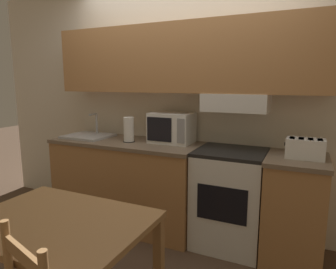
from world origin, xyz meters
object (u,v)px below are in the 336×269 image
toaster (305,148)px  dining_table (58,236)px  stove_range (229,198)px  sink_basin (88,135)px  paper_towel_roll (129,130)px  microwave (172,128)px

toaster → dining_table: (-1.27, -1.38, -0.36)m
stove_range → sink_basin: bearing=-179.4°
sink_basin → paper_towel_roll: 0.56m
paper_towel_roll → sink_basin: bearing=176.5°
stove_range → paper_towel_roll: 1.19m
sink_basin → microwave: bearing=6.8°
toaster → paper_towel_roll: (-1.64, -0.02, 0.04)m
microwave → dining_table: 1.57m
sink_basin → dining_table: bearing=-56.6°
stove_range → toaster: toaster is taller
stove_range → paper_towel_roll: (-1.04, -0.05, 0.58)m
dining_table → microwave: bearing=88.4°
stove_range → dining_table: size_ratio=0.87×
paper_towel_roll → stove_range: bearing=2.8°
paper_towel_roll → dining_table: (0.37, -1.36, -0.41)m
stove_range → dining_table: 1.57m
stove_range → sink_basin: sink_basin is taller
toaster → paper_towel_roll: paper_towel_roll is taller
dining_table → paper_towel_roll: bearing=105.2°
sink_basin → dining_table: size_ratio=0.46×
toaster → sink_basin: bearing=179.7°
toaster → stove_range: bearing=177.3°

